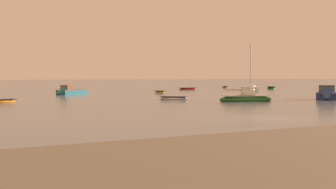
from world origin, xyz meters
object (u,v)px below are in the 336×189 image
at_px(rowboat_moored_3, 271,88).
at_px(motorboat_moored_2, 68,92).
at_px(rowboat_moored_0, 174,98).
at_px(rowboat_moored_2, 160,92).
at_px(rowboat_moored_7, 225,87).
at_px(motorboat_moored_1, 250,89).
at_px(rowboat_moored_4, 0,102).
at_px(sailboat_moored_0, 246,99).
at_px(motorboat_moored_6, 327,96).
at_px(rowboat_moored_5, 188,89).

height_order(rowboat_moored_3, motorboat_moored_2, motorboat_moored_2).
bearing_deg(rowboat_moored_0, rowboat_moored_2, -71.98).
bearing_deg(rowboat_moored_7, rowboat_moored_0, 165.19).
bearing_deg(motorboat_moored_1, motorboat_moored_2, -61.59).
bearing_deg(rowboat_moored_4, rowboat_moored_2, -164.44).
distance_m(rowboat_moored_0, motorboat_moored_1, 36.88).
height_order(rowboat_moored_3, motorboat_moored_1, motorboat_moored_1).
bearing_deg(rowboat_moored_3, rowboat_moored_0, -14.57).
bearing_deg(rowboat_moored_4, rowboat_moored_3, -171.43).
bearing_deg(rowboat_moored_2, rowboat_moored_4, 135.02).
distance_m(rowboat_moored_2, sailboat_moored_0, 28.42).
bearing_deg(motorboat_moored_1, motorboat_moored_6, 2.48).
relative_size(rowboat_moored_2, rowboat_moored_7, 1.03).
bearing_deg(motorboat_moored_2, rowboat_moored_0, 79.21).
relative_size(rowboat_moored_2, motorboat_moored_6, 0.56).
distance_m(rowboat_moored_0, rowboat_moored_4, 19.05).
height_order(rowboat_moored_5, motorboat_moored_6, motorboat_moored_6).
bearing_deg(motorboat_moored_1, rowboat_moored_5, -132.09).
height_order(rowboat_moored_0, motorboat_moored_1, motorboat_moored_1).
bearing_deg(rowboat_moored_7, sailboat_moored_0, 172.56).
bearing_deg(rowboat_moored_2, rowboat_moored_5, -32.21).
relative_size(rowboat_moored_2, rowboat_moored_3, 0.77).
distance_m(rowboat_moored_2, rowboat_moored_5, 21.04).
height_order(motorboat_moored_2, rowboat_moored_4, motorboat_moored_2).
xyz_separation_m(motorboat_moored_1, sailboat_moored_0, (-25.54, -28.98, -0.01)).
relative_size(motorboat_moored_2, rowboat_moored_7, 1.68).
distance_m(motorboat_moored_2, rowboat_moored_7, 52.73).
bearing_deg(rowboat_moored_4, motorboat_moored_1, -174.74).
xyz_separation_m(rowboat_moored_3, rowboat_moored_7, (-1.71, 13.78, -0.06)).
bearing_deg(motorboat_moored_1, sailboat_moored_0, -12.81).
bearing_deg(motorboat_moored_6, rowboat_moored_2, -122.19).
bearing_deg(motorboat_moored_2, rowboat_moored_3, 167.88).
bearing_deg(sailboat_moored_0, motorboat_moored_6, 9.94).
height_order(rowboat_moored_2, sailboat_moored_0, sailboat_moored_0).
xyz_separation_m(motorboat_moored_1, rowboat_moored_7, (12.52, 23.53, -0.15)).
xyz_separation_m(motorboat_moored_2, rowboat_moored_5, (29.99, 13.41, -0.15)).
distance_m(rowboat_moored_2, rowboat_moored_4, 33.90).
bearing_deg(rowboat_moored_5, motorboat_moored_6, 79.75).
relative_size(rowboat_moored_2, sailboat_moored_0, 0.55).
distance_m(motorboat_moored_1, rowboat_moored_5, 14.31).
relative_size(rowboat_moored_0, rowboat_moored_2, 0.87).
height_order(motorboat_moored_1, motorboat_moored_6, motorboat_moored_6).
height_order(motorboat_moored_2, rowboat_moored_7, motorboat_moored_2).
bearing_deg(rowboat_moored_0, sailboat_moored_0, 164.96).
xyz_separation_m(rowboat_moored_4, sailboat_moored_0, (23.26, -10.21, 0.14)).
xyz_separation_m(rowboat_moored_5, sailboat_moored_0, (-20.80, -42.49, 0.12)).
bearing_deg(rowboat_moored_3, rowboat_moored_4, -25.52).
bearing_deg(rowboat_moored_2, rowboat_moored_7, -39.00).
relative_size(rowboat_moored_4, rowboat_moored_7, 1.02).
relative_size(rowboat_moored_0, motorboat_moored_2, 0.53).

